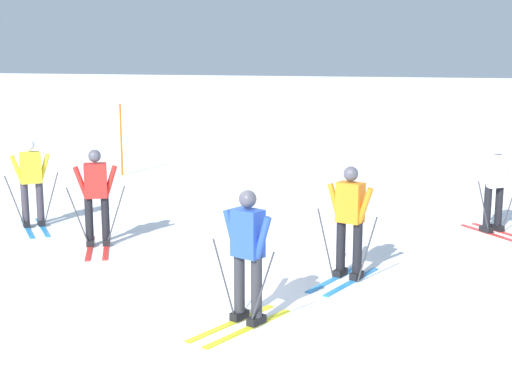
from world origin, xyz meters
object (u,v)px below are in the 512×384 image
object	(u,v)px
skier_blue	(247,253)
trail_marker_pole	(121,140)
skier_yellow	(31,181)
skier_red	(96,195)
skier_orange	(349,219)
skier_white	(495,185)

from	to	relation	value
skier_blue	trail_marker_pole	world-z (taller)	trail_marker_pole
skier_blue	trail_marker_pole	bearing A→B (deg)	123.61
skier_blue	skier_yellow	size ratio (longest dim) A/B	1.00
skier_yellow	skier_red	bearing A→B (deg)	-26.51
skier_orange	trail_marker_pole	bearing A→B (deg)	134.54
skier_blue	skier_orange	size ratio (longest dim) A/B	1.00
skier_red	skier_yellow	bearing A→B (deg)	153.49
trail_marker_pole	skier_white	bearing A→B (deg)	-22.38
skier_blue	skier_orange	world-z (taller)	same
skier_blue	skier_orange	xyz separation A→B (m)	(0.95, 2.17, 0.00)
skier_red	skier_blue	bearing A→B (deg)	-38.30
skier_orange	skier_red	size ratio (longest dim) A/B	1.00
trail_marker_pole	skier_yellow	bearing A→B (deg)	-80.54
skier_white	skier_yellow	size ratio (longest dim) A/B	1.00
skier_blue	skier_red	size ratio (longest dim) A/B	1.00
skier_yellow	skier_blue	bearing A→B (deg)	-34.57
skier_orange	skier_white	xyz separation A→B (m)	(2.20, 3.54, -0.00)
skier_yellow	trail_marker_pole	world-z (taller)	trail_marker_pole
skier_blue	skier_red	distance (m)	4.53
skier_yellow	trail_marker_pole	bearing A→B (deg)	99.46
skier_blue	trail_marker_pole	distance (m)	11.58
skier_blue	skier_white	distance (m)	6.52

